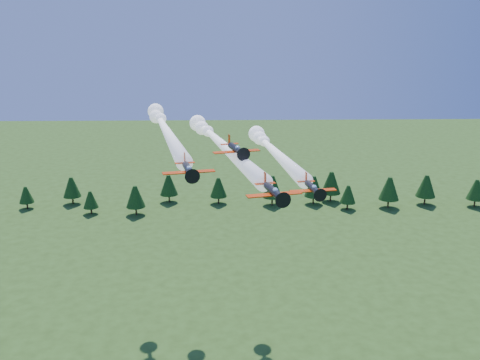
{
  "coord_description": "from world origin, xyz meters",
  "views": [
    {
      "loc": [
        -4.44,
        -76.7,
        63.96
      ],
      "look_at": [
        -2.44,
        0.0,
        41.87
      ],
      "focal_mm": 40.0,
      "sensor_mm": 36.0,
      "label": 1
    }
  ],
  "objects_px": {
    "plane_lead": "(219,141)",
    "plane_slot": "(236,149)",
    "plane_right": "(272,149)",
    "plane_left": "(165,128)"
  },
  "relations": [
    {
      "from": "plane_lead",
      "to": "plane_slot",
      "type": "distance_m",
      "value": 15.77
    },
    {
      "from": "plane_right",
      "to": "plane_slot",
      "type": "height_order",
      "value": "plane_slot"
    },
    {
      "from": "plane_lead",
      "to": "plane_slot",
      "type": "relative_size",
      "value": 6.84
    },
    {
      "from": "plane_lead",
      "to": "plane_slot",
      "type": "xyz_separation_m",
      "value": [
        2.97,
        -15.36,
        1.97
      ]
    },
    {
      "from": "plane_left",
      "to": "plane_slot",
      "type": "relative_size",
      "value": 6.73
    },
    {
      "from": "plane_right",
      "to": "plane_left",
      "type": "bearing_deg",
      "value": 171.71
    },
    {
      "from": "plane_left",
      "to": "plane_slot",
      "type": "distance_m",
      "value": 24.5
    },
    {
      "from": "plane_left",
      "to": "plane_right",
      "type": "relative_size",
      "value": 1.19
    },
    {
      "from": "plane_right",
      "to": "plane_slot",
      "type": "distance_m",
      "value": 22.19
    },
    {
      "from": "plane_right",
      "to": "plane_slot",
      "type": "relative_size",
      "value": 5.64
    }
  ]
}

